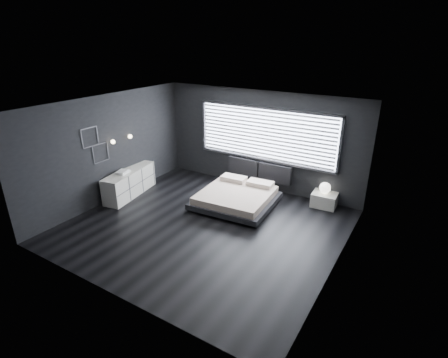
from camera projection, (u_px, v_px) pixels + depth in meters
The scene contains 12 objects.
room at pixel (204, 171), 7.66m from camera, with size 6.04×6.00×2.80m.
window at pixel (265, 135), 9.60m from camera, with size 4.14×0.09×1.52m.
headboard at pixel (259, 170), 10.02m from camera, with size 1.96×0.16×0.52m.
sconce_near at pixel (113, 142), 9.02m from camera, with size 0.18×0.11×0.11m.
sconce_far at pixel (130, 136), 9.49m from camera, with size 0.18×0.11×0.11m.
wall_art_upper at pixel (90, 137), 8.49m from camera, with size 0.01×0.48×0.48m.
wall_art_lower at pixel (101, 153), 8.87m from camera, with size 0.01×0.48×0.48m.
bed at pixel (236, 197), 9.13m from camera, with size 2.07×1.99×0.50m.
nightstand at pixel (324, 200), 9.10m from camera, with size 0.62×0.52×0.36m, color silver.
orb_lamp at pixel (325, 188), 8.99m from camera, with size 0.29×0.29×0.29m, color white.
dresser at pixel (130, 183), 9.69m from camera, with size 0.81×1.86×0.72m.
book_stack at pixel (122, 172), 9.36m from camera, with size 0.33×0.40×0.07m.
Camera 1 is at (4.12, -5.85, 4.16)m, focal length 28.00 mm.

